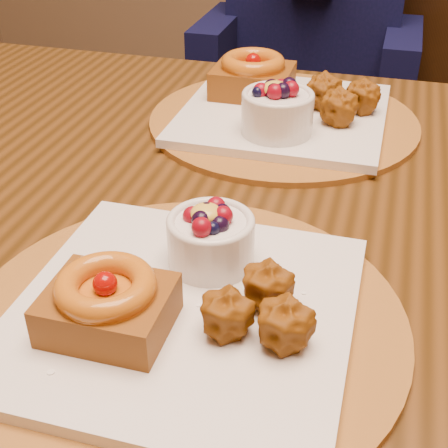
% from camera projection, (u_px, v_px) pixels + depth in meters
% --- Properties ---
extents(dining_table, '(1.60, 0.90, 0.76)m').
position_uv_depth(dining_table, '(245.00, 253.00, 0.75)').
color(dining_table, '#351F09').
rests_on(dining_table, ground).
extents(place_setting_near, '(0.38, 0.38, 0.08)m').
position_uv_depth(place_setting_near, '(183.00, 302.00, 0.53)').
color(place_setting_near, brown).
rests_on(place_setting_near, dining_table).
extents(place_setting_far, '(0.38, 0.38, 0.09)m').
position_uv_depth(place_setting_far, '(281.00, 107.00, 0.87)').
color(place_setting_far, brown).
rests_on(place_setting_far, dining_table).
extents(chair_far, '(0.51, 0.51, 0.85)m').
position_uv_depth(chair_far, '(416.00, 149.00, 1.46)').
color(chair_far, black).
rests_on(chair_far, ground).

